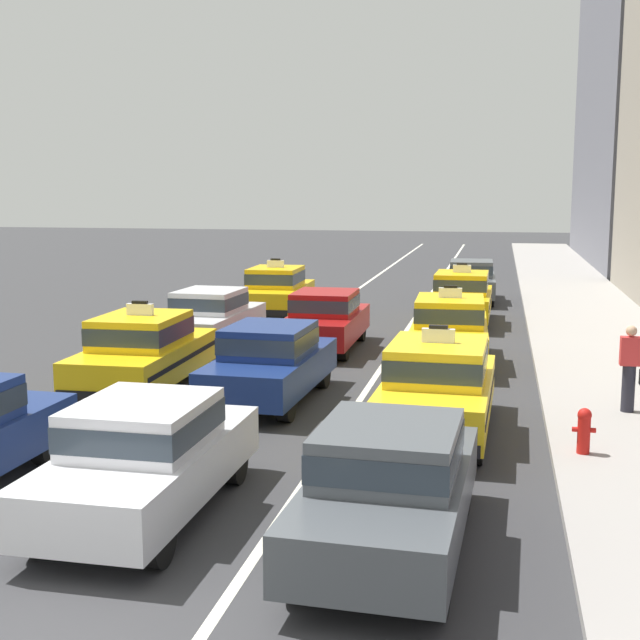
{
  "coord_description": "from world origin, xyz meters",
  "views": [
    {
      "loc": [
        4.29,
        -6.62,
        4.27
      ],
      "look_at": [
        0.33,
        12.13,
        1.3
      ],
      "focal_mm": 47.68,
      "sensor_mm": 36.0,
      "label": 1
    }
  ],
  "objects_px": {
    "taxi_right_fourth": "(461,297)",
    "sedan_right_fifth": "(471,280)",
    "taxi_left_second": "(143,351)",
    "sedan_center_second": "(270,361)",
    "sedan_right_nearest": "(390,483)",
    "taxi_left_fourth": "(276,290)",
    "taxi_right_third": "(450,329)",
    "taxi_right_second": "(438,386)",
    "sedan_left_third": "(211,316)",
    "sedan_center_third": "(325,318)",
    "fire_hydrant": "(584,429)",
    "sedan_center_nearest": "(146,454)",
    "pedestrian_near_crosswalk": "(630,369)"
  },
  "relations": [
    {
      "from": "taxi_right_fourth",
      "to": "sedan_right_fifth",
      "type": "distance_m",
      "value": 5.59
    },
    {
      "from": "taxi_left_second",
      "to": "sedan_center_second",
      "type": "distance_m",
      "value": 2.87
    },
    {
      "from": "taxi_left_second",
      "to": "sedan_right_nearest",
      "type": "height_order",
      "value": "taxi_left_second"
    },
    {
      "from": "taxi_left_fourth",
      "to": "sedan_center_second",
      "type": "distance_m",
      "value": 11.73
    },
    {
      "from": "sedan_center_second",
      "to": "sedan_right_fifth",
      "type": "bearing_deg",
      "value": 78.25
    },
    {
      "from": "taxi_right_third",
      "to": "sedan_right_fifth",
      "type": "height_order",
      "value": "taxi_right_third"
    },
    {
      "from": "sedan_right_nearest",
      "to": "taxi_right_second",
      "type": "bearing_deg",
      "value": 87.71
    },
    {
      "from": "sedan_left_third",
      "to": "taxi_left_fourth",
      "type": "distance_m",
      "value": 5.93
    },
    {
      "from": "taxi_left_second",
      "to": "taxi_right_third",
      "type": "bearing_deg",
      "value": 34.36
    },
    {
      "from": "sedan_left_third",
      "to": "sedan_center_second",
      "type": "xyz_separation_m",
      "value": [
        3.16,
        -5.45,
        0.0
      ]
    },
    {
      "from": "taxi_left_second",
      "to": "sedan_left_third",
      "type": "distance_m",
      "value": 5.18
    },
    {
      "from": "sedan_right_nearest",
      "to": "sedan_center_third",
      "type": "bearing_deg",
      "value": 104.95
    },
    {
      "from": "sedan_left_third",
      "to": "fire_hydrant",
      "type": "relative_size",
      "value": 5.97
    },
    {
      "from": "sedan_left_third",
      "to": "sedan_right_fifth",
      "type": "xyz_separation_m",
      "value": [
        6.58,
        11.02,
        0.0
      ]
    },
    {
      "from": "taxi_left_second",
      "to": "fire_hydrant",
      "type": "relative_size",
      "value": 6.31
    },
    {
      "from": "sedan_center_nearest",
      "to": "sedan_center_second",
      "type": "bearing_deg",
      "value": 90.2
    },
    {
      "from": "sedan_right_nearest",
      "to": "sedan_center_nearest",
      "type": "bearing_deg",
      "value": 172.28
    },
    {
      "from": "sedan_center_third",
      "to": "sedan_right_fifth",
      "type": "xyz_separation_m",
      "value": [
        3.47,
        10.73,
        0.0
      ]
    },
    {
      "from": "sedan_center_second",
      "to": "sedan_center_third",
      "type": "relative_size",
      "value": 1.01
    },
    {
      "from": "sedan_left_third",
      "to": "pedestrian_near_crosswalk",
      "type": "distance_m",
      "value": 11.38
    },
    {
      "from": "taxi_right_third",
      "to": "pedestrian_near_crosswalk",
      "type": "xyz_separation_m",
      "value": [
        3.58,
        -4.39,
        0.09
      ]
    },
    {
      "from": "taxi_left_second",
      "to": "taxi_right_third",
      "type": "relative_size",
      "value": 1.0
    },
    {
      "from": "taxi_left_fourth",
      "to": "taxi_right_third",
      "type": "xyz_separation_m",
      "value": [
        6.2,
        -6.88,
        0.0
      ]
    },
    {
      "from": "taxi_right_second",
      "to": "pedestrian_near_crosswalk",
      "type": "relative_size",
      "value": 2.83
    },
    {
      "from": "sedan_left_third",
      "to": "sedan_right_fifth",
      "type": "relative_size",
      "value": 1.0
    },
    {
      "from": "taxi_left_second",
      "to": "fire_hydrant",
      "type": "xyz_separation_m",
      "value": [
        8.68,
        -3.0,
        -0.33
      ]
    },
    {
      "from": "taxi_left_fourth",
      "to": "taxi_right_fourth",
      "type": "bearing_deg",
      "value": -4.51
    },
    {
      "from": "taxi_right_second",
      "to": "sedan_right_fifth",
      "type": "bearing_deg",
      "value": 90.13
    },
    {
      "from": "fire_hydrant",
      "to": "taxi_right_third",
      "type": "bearing_deg",
      "value": 109.26
    },
    {
      "from": "taxi_right_second",
      "to": "pedestrian_near_crosswalk",
      "type": "distance_m",
      "value": 3.84
    },
    {
      "from": "taxi_right_fourth",
      "to": "pedestrian_near_crosswalk",
      "type": "bearing_deg",
      "value": -71.65
    },
    {
      "from": "taxi_right_fourth",
      "to": "sedan_right_nearest",
      "type": "bearing_deg",
      "value": -90.14
    },
    {
      "from": "taxi_left_second",
      "to": "pedestrian_near_crosswalk",
      "type": "relative_size",
      "value": 2.83
    },
    {
      "from": "sedan_left_third",
      "to": "taxi_right_fourth",
      "type": "height_order",
      "value": "taxi_right_fourth"
    },
    {
      "from": "sedan_right_fifth",
      "to": "sedan_center_second",
      "type": "bearing_deg",
      "value": -101.75
    },
    {
      "from": "fire_hydrant",
      "to": "taxi_right_second",
      "type": "bearing_deg",
      "value": 155.59
    },
    {
      "from": "taxi_left_fourth",
      "to": "sedan_right_fifth",
      "type": "xyz_separation_m",
      "value": [
        6.31,
        5.1,
        -0.03
      ]
    },
    {
      "from": "sedan_right_nearest",
      "to": "fire_hydrant",
      "type": "height_order",
      "value": "sedan_right_nearest"
    },
    {
      "from": "sedan_center_nearest",
      "to": "pedestrian_near_crosswalk",
      "type": "distance_m",
      "value": 9.33
    },
    {
      "from": "sedan_center_nearest",
      "to": "taxi_right_fourth",
      "type": "distance_m",
      "value": 17.42
    },
    {
      "from": "sedan_left_third",
      "to": "sedan_right_nearest",
      "type": "height_order",
      "value": "same"
    },
    {
      "from": "sedan_left_third",
      "to": "taxi_right_third",
      "type": "distance_m",
      "value": 6.54
    },
    {
      "from": "sedan_center_third",
      "to": "taxi_right_third",
      "type": "height_order",
      "value": "taxi_right_third"
    },
    {
      "from": "taxi_left_fourth",
      "to": "pedestrian_near_crosswalk",
      "type": "bearing_deg",
      "value": -49.06
    },
    {
      "from": "sedan_left_third",
      "to": "pedestrian_near_crosswalk",
      "type": "height_order",
      "value": "pedestrian_near_crosswalk"
    },
    {
      "from": "taxi_left_second",
      "to": "taxi_left_fourth",
      "type": "xyz_separation_m",
      "value": [
        -0.03,
        11.09,
        0.0
      ]
    },
    {
      "from": "taxi_right_second",
      "to": "taxi_right_third",
      "type": "relative_size",
      "value": 1.0
    },
    {
      "from": "taxi_right_second",
      "to": "sedan_right_fifth",
      "type": "height_order",
      "value": "taxi_right_second"
    },
    {
      "from": "taxi_left_second",
      "to": "taxi_right_fourth",
      "type": "height_order",
      "value": "same"
    },
    {
      "from": "taxi_left_second",
      "to": "taxi_right_fourth",
      "type": "xyz_separation_m",
      "value": [
        6.16,
        10.6,
        0.0
      ]
    }
  ]
}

